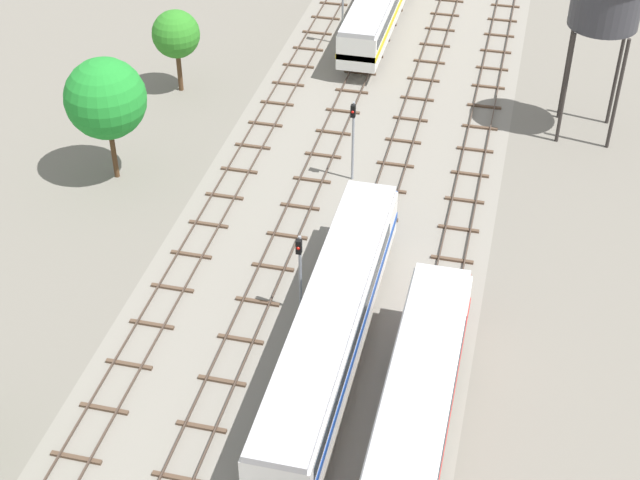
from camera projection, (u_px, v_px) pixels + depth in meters
name	position (u px, v px, depth m)	size (l,w,h in m)	color
ground_plane	(369.00, 134.00, 64.41)	(480.00, 480.00, 0.00)	slate
ballast_bed	(369.00, 134.00, 64.41)	(18.35, 176.00, 0.01)	gray
track_far_left	(271.00, 113.00, 66.44)	(2.40, 126.00, 0.29)	#47382D
track_left	(338.00, 121.00, 65.55)	(2.40, 126.00, 0.29)	#47382D
track_centre_left	(407.00, 129.00, 64.65)	(2.40, 126.00, 0.29)	#47382D
track_centre	(478.00, 138.00, 63.76)	(2.40, 126.00, 0.29)	#47382D
diesel_railcar_centre_nearest	(409.00, 441.00, 39.53)	(2.96, 20.50, 3.80)	white
diesel_railcar_centre_left_near	(331.00, 323.00, 45.37)	(2.96, 20.50, 3.80)	white
water_tower	(606.00, 3.00, 59.09)	(4.59, 4.59, 10.96)	#2D2826
signal_post_nearest	(300.00, 265.00, 48.05)	(0.28, 0.47, 4.87)	gray
signal_post_near	(353.00, 132.00, 57.88)	(0.28, 0.47, 5.45)	gray
signal_post_mid	(343.00, 2.00, 73.24)	(0.28, 0.47, 5.67)	gray
lineside_tree_1	(105.00, 99.00, 56.91)	(4.96, 4.96, 8.02)	#4C331E
lineside_tree_2	(176.00, 34.00, 66.78)	(3.39, 3.39, 6.08)	#4C331E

